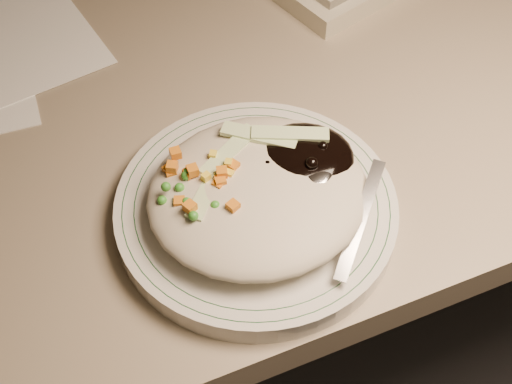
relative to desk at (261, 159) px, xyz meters
name	(u,v)px	position (x,y,z in m)	size (l,w,h in m)	color
desk	(261,159)	(0.00, 0.00, 0.00)	(1.40, 0.70, 0.74)	gray
plate	(256,210)	(-0.10, -0.22, 0.21)	(0.25, 0.25, 0.02)	silver
plate_rim	(256,203)	(-0.10, -0.22, 0.22)	(0.24, 0.24, 0.00)	#144723
meal	(261,187)	(-0.10, -0.22, 0.24)	(0.21, 0.19, 0.05)	#B5AD93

